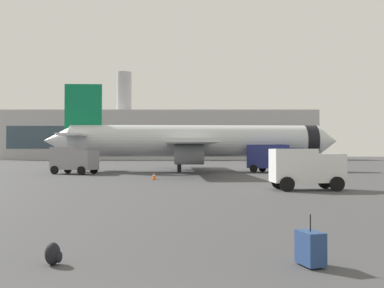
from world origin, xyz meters
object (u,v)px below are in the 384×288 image
at_px(traveller_backpack, 52,254).
at_px(rolling_suitcase, 309,248).
at_px(safety_cone_near, 153,176).
at_px(safety_cone_mid, 277,167).
at_px(fuel_truck, 273,157).
at_px(cargo_van, 304,167).
at_px(service_truck, 73,159).
at_px(airplane_at_gate, 193,141).

bearing_deg(traveller_backpack, rolling_suitcase, -1.32).
relative_size(safety_cone_near, safety_cone_mid, 0.97).
height_order(fuel_truck, cargo_van, fuel_truck).
xyz_separation_m(cargo_van, safety_cone_mid, (4.29, 30.81, -1.13)).
bearing_deg(traveller_backpack, service_truck, 104.29).
height_order(airplane_at_gate, cargo_van, airplane_at_gate).
relative_size(airplane_at_gate, traveller_backpack, 74.42).
height_order(airplane_at_gate, safety_cone_near, airplane_at_gate).
bearing_deg(airplane_at_gate, rolling_suitcase, -87.02).
height_order(safety_cone_near, rolling_suitcase, rolling_suitcase).
bearing_deg(safety_cone_near, cargo_van, -44.73).
relative_size(airplane_at_gate, safety_cone_near, 56.85).
xyz_separation_m(airplane_at_gate, service_truck, (-12.84, -6.34, -2.05)).
bearing_deg(safety_cone_near, fuel_truck, 45.00).
distance_m(fuel_truck, safety_cone_near, 18.06).
bearing_deg(fuel_truck, airplane_at_gate, 163.13).
distance_m(service_truck, rolling_suitcase, 40.99).
xyz_separation_m(service_truck, rolling_suitcase, (15.15, -38.07, -1.22)).
distance_m(airplane_at_gate, traveller_backpack, 44.53).
bearing_deg(rolling_suitcase, safety_cone_near, 101.32).
bearing_deg(airplane_at_gate, service_truck, -153.71).
distance_m(safety_cone_near, rolling_suitcase, 29.45).
bearing_deg(traveller_backpack, cargo_van, 61.17).
relative_size(service_truck, fuel_truck, 0.83).
bearing_deg(airplane_at_gate, safety_cone_near, -102.58).
relative_size(fuel_truck, cargo_van, 1.41).
height_order(cargo_van, safety_cone_mid, cargo_van).
height_order(service_truck, fuel_truck, fuel_truck).
height_order(service_truck, rolling_suitcase, service_truck).
xyz_separation_m(service_truck, cargo_van, (19.80, -19.52, -0.16)).
bearing_deg(cargo_van, airplane_at_gate, 105.07).
height_order(cargo_van, traveller_backpack, cargo_van).
bearing_deg(rolling_suitcase, fuel_truck, 80.53).
bearing_deg(safety_cone_near, safety_cone_mid, 54.29).
distance_m(airplane_at_gate, safety_cone_near, 16.26).
height_order(rolling_suitcase, traveller_backpack, rolling_suitcase).
relative_size(fuel_truck, rolling_suitcase, 5.76).
xyz_separation_m(service_truck, safety_cone_mid, (24.09, 11.29, -1.29)).
distance_m(cargo_van, rolling_suitcase, 19.15).
xyz_separation_m(cargo_van, safety_cone_near, (-10.43, 10.33, -1.14)).
relative_size(service_truck, traveller_backpack, 10.98).
relative_size(safety_cone_near, rolling_suitcase, 0.57).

